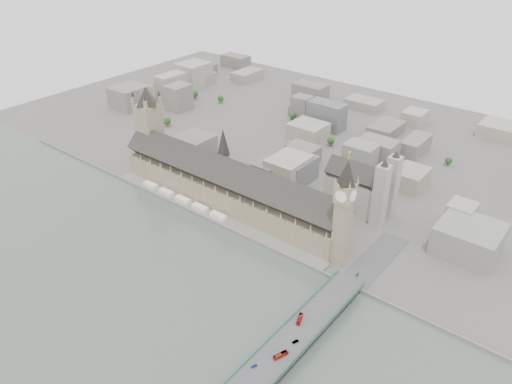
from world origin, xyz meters
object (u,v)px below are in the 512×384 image
Objects in this scene: palace_of_westminster at (228,186)px; car_silver at (295,342)px; westminster_abbey at (361,189)px; red_bus_north at (300,319)px; car_blue at (254,366)px; westminster_bridge at (300,334)px; red_bus_south at (281,355)px; victoria_tower at (149,125)px; car_approach at (357,275)px; elizabeth_tower at (344,206)px.

car_silver is at bearing -35.74° from palace_of_westminster.
car_silver is at bearing -74.18° from westminster_abbey.
red_bus_north is 2.69× the size of car_blue.
car_blue is 35.27m from car_silver.
palace_of_westminster is 195.05m from westminster_bridge.
car_silver is (9.40, 33.99, 0.06)m from car_blue.
car_blue is (-8.74, -17.62, -0.86)m from red_bus_south.
car_approach is at bearing -7.13° from victoria_tower.
elizabeth_tower is 9.49× the size of red_bus_south.
victoria_tower is at bearing 177.04° from palace_of_westminster.
red_bus_north reaches higher than car_silver.
palace_of_westminster is 2.47× the size of elizabeth_tower.
car_blue is 0.91× the size of car_approach.
westminster_abbey is 14.59× the size of car_approach.
palace_of_westminster reaches higher than car_approach.
palace_of_westminster is 23.38× the size of red_bus_north.
car_approach is (287.32, -35.95, -44.28)m from victoria_tower.
westminster_bridge is 46.99m from car_blue.
car_silver is at bearing -104.49° from car_approach.
car_approach is (27.32, -17.95, -47.16)m from elizabeth_tower.
victoria_tower is at bearing 157.86° from car_approach.
car_blue is at bearing -111.30° from red_bus_north.
elizabeth_tower reaches higher than westminster_abbey.
westminster_abbey reaches higher than red_bus_north.
elizabeth_tower is 101.67m from red_bus_north.
car_approach is (-0.16, 106.26, -0.90)m from red_bus_south.
victoria_tower reaches higher than car_blue.
westminster_bridge is 29.68m from red_bus_south.
elizabeth_tower reaches higher than victoria_tower.
victoria_tower is 309.91m from westminster_bridge.
red_bus_north is 71.20m from car_approach.
elizabeth_tower is 96.91m from westminster_abbey.
elizabeth_tower is at bearing 122.21° from red_bus_south.
westminster_abbey reaches higher than red_bus_south.
victoria_tower is at bearing -163.50° from westminster_abbey.
victoria_tower is (-260.00, 18.00, -2.88)m from elizabeth_tower.
victoria_tower is 317.51m from car_silver.
westminster_abbey is at bearing 119.13° from car_blue.
red_bus_south is at bearing -83.09° from westminster_bridge.
elizabeth_tower is at bearing 131.69° from car_approach.
palace_of_westminster is 126.41m from victoria_tower.
westminster_abbey is at bearing 16.50° from victoria_tower.
red_bus_south is at bearing -97.44° from red_bus_north.
westminster_abbey is 14.40× the size of car_silver.
westminster_abbey reaches higher than car_blue.
red_bus_north is (18.59, -88.60, -46.26)m from elizabeth_tower.
car_approach is at bearing 103.84° from car_blue.
red_bus_south is at bearing -104.93° from car_approach.
palace_of_westminster is at bearing 146.51° from westminster_bridge.
palace_of_westminster is at bearing 154.82° from car_approach.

